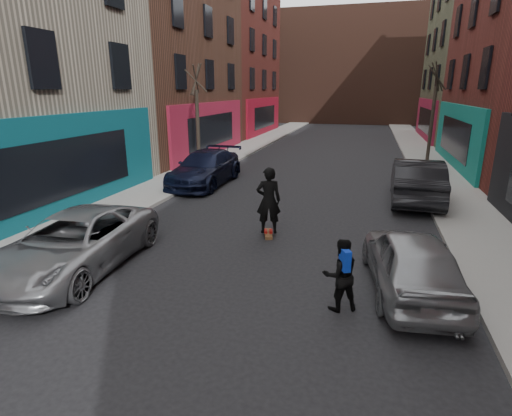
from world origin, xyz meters
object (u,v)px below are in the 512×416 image
Objects in this scene: parked_left_far at (75,243)px; parked_right_far at (411,261)px; skateboard at (268,234)px; skateboarder at (269,200)px; tree_right_far at (434,103)px; parked_left_end at (205,168)px; pedestrian at (340,274)px; parked_right_end at (416,180)px; tree_left_far at (197,108)px.

parked_right_far is (7.83, 1.04, 0.01)m from parked_left_far.
skateboarder is (0.00, 0.00, 1.06)m from skateboard.
parked_right_far is (-2.46, -17.43, -2.82)m from tree_right_far.
tree_right_far is at bearing 40.13° from parked_left_end.
skateboard is 0.53× the size of pedestrian.
skateboarder reaches higher than parked_right_end.
parked_right_end is 7.19m from skateboard.
skateboarder is (-4.69, -5.39, 0.26)m from parked_right_end.
tree_right_far is at bearing 25.82° from tree_left_far.
parked_left_far is (-10.29, -18.47, -2.83)m from tree_right_far.
tree_right_far is 8.50× the size of skateboard.
tree_right_far is 3.35× the size of skateboarder.
tree_left_far reaches higher than parked_left_end.
parked_right_end is 7.15m from skateboarder.
parked_right_end reaches higher than parked_left_end.
skateboarder is (4.51, -5.92, 0.34)m from parked_left_end.
parked_right_far is 5.24× the size of skateboard.
parked_left_far is (2.11, -12.47, -2.68)m from tree_left_far.
tree_right_far is 14.31m from parked_left_end.
tree_right_far is 1.31× the size of parked_right_end.
tree_left_far reaches higher than parked_right_end.
skateboard is at bearing -16.70° from skateboarder.
parked_left_far is at bearing 0.34° from parked_right_far.
parked_left_end is 3.54× the size of pedestrian.
parked_left_end is at bearing -1.35° from parked_right_end.
skateboard is (4.00, 3.59, -0.65)m from parked_left_far.
parked_right_far is at bearing -50.31° from skateboard.
parked_right_end is at bearing -147.77° from skateboarder.
pedestrian is at bearing 77.88° from parked_right_end.
parked_left_far is at bearing 47.87° from parked_right_end.
parked_right_end is at bearing -2.89° from parked_left_end.
tree_right_far is at bearing -97.60° from parked_right_end.
parked_left_far is 7.90m from parked_right_far.
parked_right_end is at bearing -103.43° from parked_right_far.
parked_left_end is at bearing -69.42° from skateboarder.
pedestrian reaches higher than parked_left_far.
parked_left_end reaches higher than parked_left_far.
parked_right_end reaches higher than parked_right_far.
parked_right_end reaches higher than parked_left_far.
skateboarder is (-3.83, 2.55, 0.40)m from parked_right_far.
skateboard is 0.39× the size of skateboarder.
tree_left_far is 0.96× the size of tree_right_far.
skateboarder is (4.00, 3.59, 0.41)m from parked_left_far.
tree_left_far reaches higher than pedestrian.
parked_right_far is 2.07× the size of skateboarder.
parked_left_far is 12.49m from parked_right_end.
tree_left_far reaches higher than skateboarder.
parked_right_far is 4.65m from skateboard.
tree_right_far is 1.27× the size of parked_left_end.
parked_right_end is (9.20, -0.53, 0.08)m from parked_left_end.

